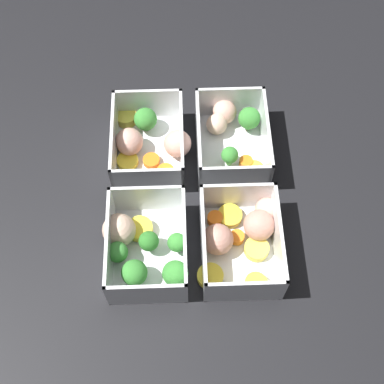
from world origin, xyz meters
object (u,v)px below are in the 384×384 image
Objects in this scene: container_near_right at (232,135)px; container_far_right at (149,141)px; container_far_left at (142,247)px; container_near_left at (242,237)px.

container_far_right is (-0.01, 0.14, 0.00)m from container_near_right.
container_near_right is at bearing -36.69° from container_far_left.
container_far_right is at bearing 38.20° from container_near_left.
container_near_left and container_near_right have the same top height.
container_far_left is 0.19m from container_far_right.
container_near_right is at bearing 0.41° from container_near_left.
container_far_left and container_far_right have the same top height.
container_far_right is (0.18, 0.14, 0.00)m from container_near_left.
container_far_left is at bearing 177.46° from container_far_right.
container_far_right is at bearing 93.00° from container_near_right.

